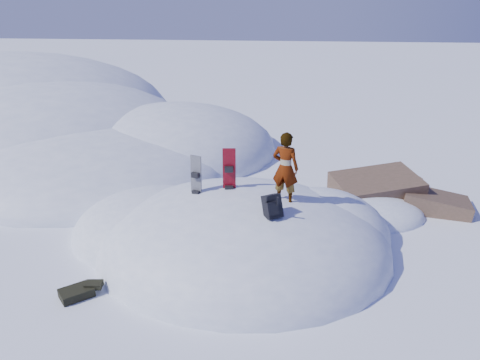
# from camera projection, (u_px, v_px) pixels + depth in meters

# --- Properties ---
(ground) EXTENTS (120.00, 120.00, 0.00)m
(ground) POSITION_uv_depth(u_px,v_px,m) (243.00, 250.00, 11.18)
(ground) COLOR white
(ground) RESTS_ON ground
(snow_mound) EXTENTS (8.00, 6.00, 3.00)m
(snow_mound) POSITION_uv_depth(u_px,v_px,m) (237.00, 245.00, 11.42)
(snow_mound) COLOR white
(snow_mound) RESTS_ON ground
(snow_ridge) EXTENTS (21.50, 18.50, 6.40)m
(snow_ridge) POSITION_uv_depth(u_px,v_px,m) (39.00, 130.00, 21.38)
(snow_ridge) COLOR white
(snow_ridge) RESTS_ON ground
(rock_outcrop) EXTENTS (4.68, 4.41, 1.68)m
(rock_outcrop) POSITION_uv_depth(u_px,v_px,m) (381.00, 205.00, 13.58)
(rock_outcrop) COLOR brown
(rock_outcrop) RESTS_ON ground
(snowboard_red) EXTENTS (0.30, 0.17, 1.61)m
(snowboard_red) POSITION_uv_depth(u_px,v_px,m) (229.00, 181.00, 10.87)
(snowboard_red) COLOR red
(snowboard_red) RESTS_ON snow_mound
(snowboard_dark) EXTENTS (0.28, 0.22, 1.48)m
(snowboard_dark) POSITION_uv_depth(u_px,v_px,m) (196.00, 186.00, 10.79)
(snowboard_dark) COLOR black
(snowboard_dark) RESTS_ON snow_mound
(backpack) EXTENTS (0.51, 0.56, 0.58)m
(backpack) POSITION_uv_depth(u_px,v_px,m) (272.00, 207.00, 9.68)
(backpack) COLOR black
(backpack) RESTS_ON snow_mound
(gear_pile) EXTENTS (0.86, 0.75, 0.22)m
(gear_pile) POSITION_uv_depth(u_px,v_px,m) (79.00, 291.00, 9.42)
(gear_pile) COLOR black
(gear_pile) RESTS_ON ground
(person) EXTENTS (0.68, 0.55, 1.62)m
(person) POSITION_uv_depth(u_px,v_px,m) (285.00, 168.00, 10.18)
(person) COLOR slate
(person) RESTS_ON snow_mound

